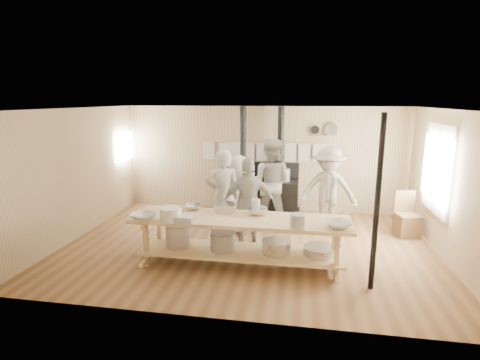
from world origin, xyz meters
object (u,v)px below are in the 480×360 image
object	(u,v)px
cook_far_left	(223,196)
cook_center	(238,195)
cook_right	(249,204)
stove	(261,193)
roasting_pan	(181,218)
prep_table	(240,236)
cook_left	(270,182)
chair	(407,223)
cook_by_window	(328,191)

from	to	relation	value
cook_far_left	cook_center	world-z (taller)	cook_far_left
cook_right	cook_far_left	bearing A→B (deg)	-41.04
stove	cook_far_left	distance (m)	2.07
cook_far_left	roasting_pan	size ratio (longest dim) A/B	4.19
cook_center	prep_table	bearing A→B (deg)	115.25
cook_left	roasting_pan	bearing A→B (deg)	72.66
chair	roasting_pan	world-z (taller)	roasting_pan
chair	roasting_pan	xyz separation A→B (m)	(-4.07, -2.31, 0.63)
cook_by_window	roasting_pan	world-z (taller)	cook_by_window
prep_table	cook_by_window	world-z (taller)	cook_by_window
cook_center	cook_by_window	size ratio (longest dim) A/B	0.90
stove	prep_table	bearing A→B (deg)	-90.04
cook_center	roasting_pan	distance (m)	2.00
prep_table	cook_center	world-z (taller)	cook_center
roasting_pan	prep_table	bearing A→B (deg)	19.88
cook_right	cook_left	bearing A→B (deg)	-112.52
stove	cook_center	size ratio (longest dim) A/B	1.57
cook_far_left	roasting_pan	xyz separation A→B (m)	(-0.40, -1.39, -0.02)
chair	cook_center	bearing A→B (deg)	174.83
prep_table	cook_far_left	xyz separation A→B (m)	(-0.51, 1.06, 0.40)
roasting_pan	cook_center	bearing A→B (deg)	72.71
stove	cook_right	bearing A→B (deg)	-89.06
stove	roasting_pan	size ratio (longest dim) A/B	5.91
cook_far_left	chair	xyz separation A→B (m)	(3.67, 0.92, -0.65)
cook_far_left	cook_left	size ratio (longest dim) A/B	0.94
prep_table	cook_right	xyz separation A→B (m)	(0.04, 0.75, 0.35)
cook_far_left	chair	world-z (taller)	cook_far_left
cook_left	cook_far_left	bearing A→B (deg)	62.79
prep_table	cook_right	distance (m)	0.83
cook_center	roasting_pan	size ratio (longest dim) A/B	3.76
stove	cook_right	xyz separation A→B (m)	(0.04, -2.26, 0.35)
cook_left	chair	world-z (taller)	cook_left
cook_center	cook_by_window	distance (m)	1.87
stove	roasting_pan	xyz separation A→B (m)	(-0.91, -3.35, 0.38)
cook_right	chair	world-z (taller)	cook_right
cook_right	chair	size ratio (longest dim) A/B	1.89
cook_far_left	cook_right	distance (m)	0.63
cook_right	cook_by_window	distance (m)	1.85
cook_center	chair	distance (m)	3.54
stove	roasting_pan	world-z (taller)	stove
cook_center	roasting_pan	world-z (taller)	cook_center
stove	cook_by_window	xyz separation A→B (m)	(1.53, -1.17, 0.40)
cook_left	cook_by_window	bearing A→B (deg)	172.61
stove	chair	distance (m)	3.33
cook_left	chair	size ratio (longest dim) A/B	2.12
cook_left	cook_by_window	size ratio (longest dim) A/B	1.06
cook_right	cook_by_window	bearing A→B (deg)	-155.76
cook_far_left	chair	distance (m)	3.84
cook_center	cook_by_window	bearing A→B (deg)	-157.84
roasting_pan	chair	bearing A→B (deg)	29.60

